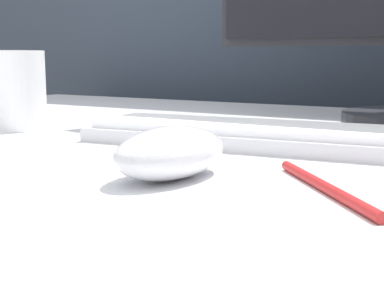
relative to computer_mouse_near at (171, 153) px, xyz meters
The scene contains 5 objects.
partition_panel 0.81m from the computer_mouse_near, 94.66° to the left, with size 5.00×0.03×1.41m.
computer_mouse_near is the anchor object (origin of this frame).
keyboard 0.18m from the computer_mouse_near, 91.24° to the left, with size 0.39×0.15×0.02m.
mug 0.36m from the computer_mouse_near, 156.55° to the left, with size 0.08×0.08×0.10m.
pen 0.12m from the computer_mouse_near, ahead, with size 0.11×0.12×0.01m.
Camera 1 is at (0.29, -0.54, 0.80)m, focal length 50.00 mm.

